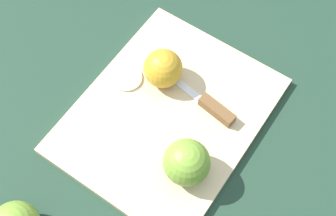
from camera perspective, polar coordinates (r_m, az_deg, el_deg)
name	(u,v)px	position (r m, az deg, el deg)	size (l,w,h in m)	color
ground_plane	(168,117)	(0.84, 0.00, -1.07)	(4.00, 4.00, 0.00)	#1E3828
cutting_board	(168,115)	(0.83, 0.00, -0.86)	(0.38, 0.31, 0.01)	#D1B789
apple_half_left	(186,162)	(0.75, 2.26, -6.65)	(0.08, 0.08, 0.08)	olive
apple_half_right	(163,69)	(0.83, -0.58, 4.83)	(0.07, 0.07, 0.07)	gold
knife	(212,106)	(0.83, 5.35, 0.19)	(0.04, 0.18, 0.02)	silver
apple_slice	(127,78)	(0.86, -5.00, 3.64)	(0.06, 0.06, 0.00)	beige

